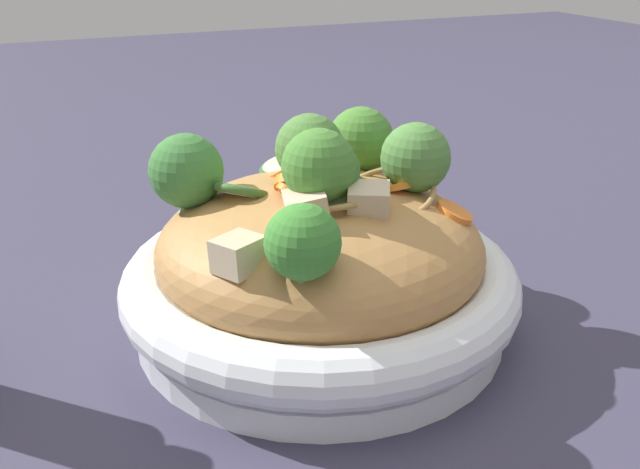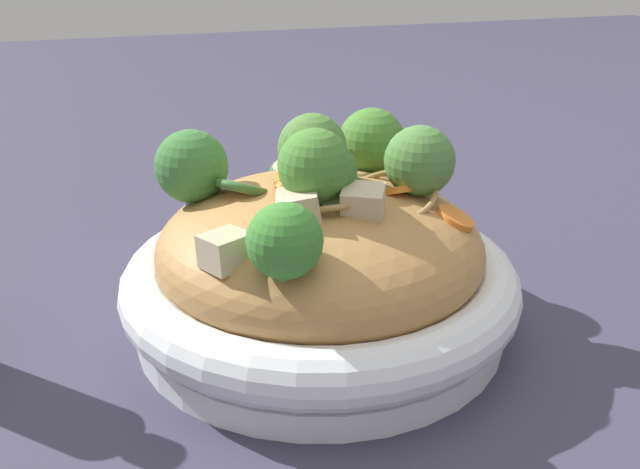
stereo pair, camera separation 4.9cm
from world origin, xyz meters
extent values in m
plane|color=#3B374E|center=(0.00, 0.00, 0.00)|extent=(3.00, 3.00, 0.00)
cylinder|color=white|center=(0.00, 0.00, 0.01)|extent=(0.26, 0.26, 0.02)
torus|color=white|center=(0.00, 0.00, 0.04)|extent=(0.28, 0.28, 0.04)
ellipsoid|color=#B48147|center=(0.00, 0.00, 0.06)|extent=(0.23, 0.23, 0.09)
torus|color=#AD844B|center=(-0.05, 0.01, 0.10)|extent=(0.09, 0.09, 0.02)
torus|color=#AD8A4D|center=(0.00, 0.02, 0.10)|extent=(0.06, 0.05, 0.02)
torus|color=#B7844C|center=(-0.01, -0.06, 0.11)|extent=(0.08, 0.08, 0.03)
torus|color=#B57E4C|center=(0.01, -0.05, 0.09)|extent=(0.09, 0.09, 0.02)
cone|color=#8EAB6C|center=(-0.07, 0.01, 0.10)|extent=(0.03, 0.03, 0.02)
sphere|color=#50863F|center=(-0.07, 0.01, 0.12)|extent=(0.06, 0.06, 0.05)
cone|color=#96AE6C|center=(0.00, 0.02, 0.10)|extent=(0.02, 0.03, 0.02)
sphere|color=#407834|center=(0.00, 0.02, 0.12)|extent=(0.05, 0.05, 0.04)
cone|color=#98B26C|center=(0.01, 0.02, 0.10)|extent=(0.03, 0.03, 0.02)
sphere|color=#498734|center=(0.01, 0.02, 0.13)|extent=(0.06, 0.06, 0.05)
cone|color=#93B475|center=(0.00, -0.02, 0.10)|extent=(0.03, 0.03, 0.01)
sphere|color=#50833B|center=(0.00, -0.02, 0.13)|extent=(0.07, 0.07, 0.05)
cone|color=#8EAF73|center=(0.05, 0.08, 0.09)|extent=(0.02, 0.03, 0.01)
sphere|color=#3F8933|center=(0.05, 0.08, 0.11)|extent=(0.06, 0.06, 0.04)
cone|color=#94B471|center=(0.08, -0.05, 0.09)|extent=(0.03, 0.03, 0.02)
sphere|color=#3E7C39|center=(0.08, -0.05, 0.11)|extent=(0.07, 0.07, 0.05)
cone|color=#8FB96F|center=(-0.06, -0.06, 0.09)|extent=(0.02, 0.02, 0.01)
sphere|color=#4A8533|center=(-0.06, -0.06, 0.12)|extent=(0.06, 0.06, 0.05)
cylinder|color=orange|center=(-0.05, 0.01, 0.10)|extent=(0.03, 0.03, 0.01)
cylinder|color=orange|center=(0.01, -0.04, 0.10)|extent=(0.04, 0.04, 0.02)
cylinder|color=orange|center=(-0.09, -0.02, 0.09)|extent=(0.03, 0.03, 0.02)
cylinder|color=orange|center=(0.02, 0.01, 0.11)|extent=(0.02, 0.02, 0.02)
cylinder|color=orange|center=(-0.08, 0.04, 0.09)|extent=(0.04, 0.04, 0.01)
cylinder|color=orange|center=(0.02, -0.01, 0.11)|extent=(0.03, 0.03, 0.02)
cylinder|color=beige|center=(0.00, -0.07, 0.10)|extent=(0.03, 0.03, 0.01)
torus|color=#325F32|center=(0.00, -0.07, 0.10)|extent=(0.04, 0.04, 0.02)
cylinder|color=beige|center=(0.05, -0.02, 0.10)|extent=(0.04, 0.04, 0.02)
torus|color=#376129|center=(0.05, -0.02, 0.10)|extent=(0.05, 0.05, 0.02)
cylinder|color=beige|center=(-0.01, 0.03, 0.11)|extent=(0.04, 0.04, 0.02)
torus|color=#35612E|center=(-0.01, 0.03, 0.11)|extent=(0.05, 0.05, 0.02)
cube|color=beige|center=(0.02, 0.03, 0.11)|extent=(0.04, 0.04, 0.02)
cube|color=beige|center=(0.07, 0.05, 0.09)|extent=(0.03, 0.03, 0.02)
cube|color=beige|center=(-0.02, 0.04, 0.11)|extent=(0.03, 0.03, 0.02)
camera|label=1|loc=(0.18, 0.41, 0.27)|focal=39.46mm
camera|label=2|loc=(0.13, 0.42, 0.27)|focal=39.46mm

